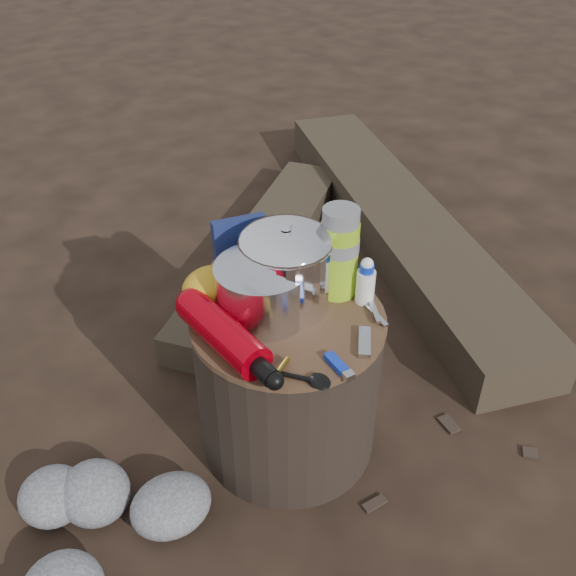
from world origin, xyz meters
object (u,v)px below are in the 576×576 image
stump (288,382)px  log_main (398,223)px  fuel_bottle (223,333)px  camping_pot (286,267)px  travel_mug (308,254)px  thermos (339,253)px

stump → log_main: size_ratio=0.25×
log_main → fuel_bottle: fuel_bottle is taller
log_main → camping_pot: size_ratio=8.66×
fuel_bottle → travel_mug: 0.32m
stump → fuel_bottle: (-0.17, -0.01, 0.24)m
stump → fuel_bottle: bearing=-177.1°
travel_mug → camping_pot: bearing=-147.5°
thermos → travel_mug: size_ratio=1.94×
stump → travel_mug: bearing=40.4°
stump → thermos: thermos is taller
camping_pot → thermos: (0.12, -0.03, 0.01)m
fuel_bottle → thermos: bearing=0.0°
camping_pot → thermos: thermos is taller
thermos → travel_mug: thermos is taller
fuel_bottle → camping_pot: bearing=10.8°
stump → camping_pot: (0.02, 0.04, 0.30)m
fuel_bottle → stump: bearing=-1.6°
stump → log_main: (0.87, 0.56, -0.13)m
thermos → fuel_bottle: bearing=-175.5°
travel_mug → stump: bearing=-139.6°
fuel_bottle → thermos: (0.31, 0.02, 0.07)m
camping_pot → fuel_bottle: 0.21m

